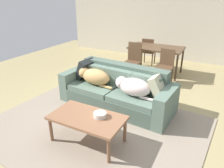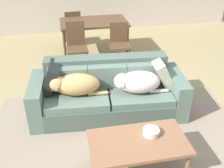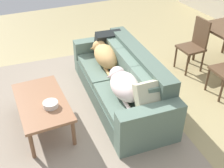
# 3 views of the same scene
# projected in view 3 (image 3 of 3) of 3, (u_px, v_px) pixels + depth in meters

# --- Properties ---
(ground_plane) EXTENTS (10.00, 10.00, 0.00)m
(ground_plane) POSITION_uv_depth(u_px,v_px,m) (122.00, 109.00, 4.16)
(ground_plane) COLOR tan
(area_rug) EXTENTS (3.75, 3.04, 0.01)m
(area_rug) POSITION_uv_depth(u_px,v_px,m) (69.00, 113.00, 4.06)
(area_rug) COLOR gray
(area_rug) RESTS_ON ground
(couch) EXTENTS (2.33, 1.04, 0.81)m
(couch) POSITION_uv_depth(u_px,v_px,m) (123.00, 82.00, 4.19)
(couch) COLOR #485B4F
(couch) RESTS_ON ground
(dog_on_left_cushion) EXTENTS (0.82, 0.39, 0.31)m
(dog_on_left_cushion) POSITION_uv_depth(u_px,v_px,m) (105.00, 55.00, 4.40)
(dog_on_left_cushion) COLOR tan
(dog_on_left_cushion) RESTS_ON couch
(dog_on_right_cushion) EXTENTS (0.78, 0.43, 0.31)m
(dog_on_right_cushion) POSITION_uv_depth(u_px,v_px,m) (124.00, 85.00, 3.69)
(dog_on_right_cushion) COLOR silver
(dog_on_right_cushion) RESTS_ON couch
(throw_pillow_by_left_arm) EXTENTS (0.35, 0.47, 0.46)m
(throw_pillow_by_left_arm) POSITION_uv_depth(u_px,v_px,m) (108.00, 42.00, 4.70)
(throw_pillow_by_left_arm) COLOR black
(throw_pillow_by_left_arm) RESTS_ON couch
(throw_pillow_by_right_arm) EXTENTS (0.34, 0.43, 0.44)m
(throw_pillow_by_right_arm) POSITION_uv_depth(u_px,v_px,m) (152.00, 98.00, 3.40)
(throw_pillow_by_right_arm) COLOR #B2B08E
(throw_pillow_by_right_arm) RESTS_ON couch
(coffee_table) EXTENTS (1.11, 0.62, 0.44)m
(coffee_table) POSITION_uv_depth(u_px,v_px,m) (42.00, 104.00, 3.62)
(coffee_table) COLOR #8D5F41
(coffee_table) RESTS_ON ground
(bowl_on_coffee_table) EXTENTS (0.19, 0.19, 0.07)m
(bowl_on_coffee_table) POSITION_uv_depth(u_px,v_px,m) (51.00, 104.00, 3.48)
(bowl_on_coffee_table) COLOR silver
(bowl_on_coffee_table) RESTS_ON coffee_table
(dining_chair_near_left) EXTENTS (0.40, 0.40, 0.94)m
(dining_chair_near_left) POSITION_uv_depth(u_px,v_px,m) (195.00, 43.00, 4.89)
(dining_chair_near_left) COLOR brown
(dining_chair_near_left) RESTS_ON ground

